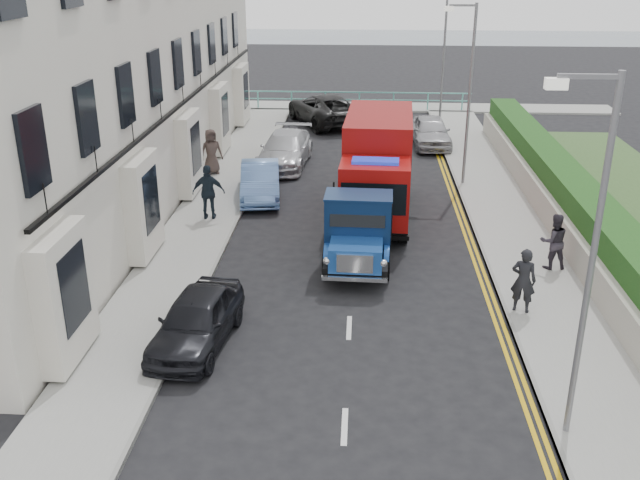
{
  "coord_description": "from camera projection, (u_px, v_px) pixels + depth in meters",
  "views": [
    {
      "loc": [
        0.22,
        -13.69,
        8.75
      ],
      "look_at": [
        -0.87,
        4.35,
        1.4
      ],
      "focal_mm": 40.0,
      "sensor_mm": 36.0,
      "label": 1
    }
  ],
  "objects": [
    {
      "name": "lamp_near",
      "position": [
        588.0,
        246.0,
        12.38
      ],
      "size": [
        1.23,
        0.18,
        7.0
      ],
      "color": "slate",
      "rests_on": "ground"
    },
    {
      "name": "pedestrian_west_near",
      "position": [
        209.0,
        192.0,
        24.42
      ],
      "size": [
        1.15,
        0.55,
        1.9
      ],
      "primitive_type": "imported",
      "rotation": [
        0.0,
        0.0,
        3.22
      ],
      "color": "#18222C",
      "rests_on": "pavement_west"
    },
    {
      "name": "parked_car_mid",
      "position": [
        260.0,
        181.0,
        26.95
      ],
      "size": [
        1.94,
        4.22,
        1.34
      ],
      "primitive_type": "imported",
      "rotation": [
        0.0,
        0.0,
        0.13
      ],
      "color": "#618BD1",
      "rests_on": "ground"
    },
    {
      "name": "seafront_car_left",
      "position": [
        325.0,
        109.0,
        38.54
      ],
      "size": [
        4.9,
        6.44,
        1.63
      ],
      "primitive_type": "imported",
      "rotation": [
        0.0,
        0.0,
        3.57
      ],
      "color": "black",
      "rests_on": "ground"
    },
    {
      "name": "lamp_far",
      "position": [
        442.0,
        51.0,
        36.42
      ],
      "size": [
        1.23,
        0.18,
        7.0
      ],
      "color": "slate",
      "rests_on": "ground"
    },
    {
      "name": "parked_car_rear",
      "position": [
        285.0,
        150.0,
        31.05
      ],
      "size": [
        2.34,
        5.04,
        1.43
      ],
      "primitive_type": "imported",
      "rotation": [
        0.0,
        0.0,
        -0.07
      ],
      "color": "#BABBBF",
      "rests_on": "ground"
    },
    {
      "name": "pavement_west",
      "position": [
        203.0,
        223.0,
        24.56
      ],
      "size": [
        2.4,
        38.0,
        0.12
      ],
      "primitive_type": "cube",
      "color": "gray",
      "rests_on": "ground"
    },
    {
      "name": "sea_plane",
      "position": [
        362.0,
        45.0,
        71.45
      ],
      "size": [
        120.0,
        120.0,
        0.0
      ],
      "primitive_type": "plane",
      "color": "#4D5C6A",
      "rests_on": "ground"
    },
    {
      "name": "bedford_lorry",
      "position": [
        358.0,
        234.0,
        20.88
      ],
      "size": [
        2.09,
        4.91,
        2.28
      ],
      "rotation": [
        0.0,
        0.0,
        -0.04
      ],
      "color": "black",
      "rests_on": "ground"
    },
    {
      "name": "pedestrian_east_near",
      "position": [
        523.0,
        280.0,
        18.1
      ],
      "size": [
        0.73,
        0.6,
        1.73
      ],
      "primitive_type": "imported",
      "rotation": [
        0.0,
        0.0,
        2.81
      ],
      "color": "black",
      "rests_on": "pavement_east"
    },
    {
      "name": "seafront_car_right",
      "position": [
        431.0,
        131.0,
        34.16
      ],
      "size": [
        1.86,
        4.25,
        1.43
      ],
      "primitive_type": "imported",
      "rotation": [
        0.0,
        0.0,
        0.04
      ],
      "color": "#A2A2A7",
      "rests_on": "ground"
    },
    {
      "name": "ground",
      "position": [
        347.0,
        371.0,
        15.97
      ],
      "size": [
        120.0,
        120.0,
        0.0
      ],
      "primitive_type": "plane",
      "color": "black",
      "rests_on": "ground"
    },
    {
      "name": "garden_east",
      "position": [
        572.0,
        207.0,
        23.55
      ],
      "size": [
        1.45,
        28.0,
        1.75
      ],
      "color": "#B2AD9E",
      "rests_on": "ground"
    },
    {
      "name": "promenade",
      "position": [
        359.0,
        107.0,
        42.76
      ],
      "size": [
        30.0,
        2.5,
        0.12
      ],
      "primitive_type": "cube",
      "color": "gray",
      "rests_on": "ground"
    },
    {
      "name": "parked_car_front",
      "position": [
        197.0,
        320.0,
        16.85
      ],
      "size": [
        1.97,
        3.95,
        1.29
      ],
      "primitive_type": "imported",
      "rotation": [
        0.0,
        0.0,
        -0.12
      ],
      "color": "black",
      "rests_on": "ground"
    },
    {
      "name": "pavement_east",
      "position": [
        511.0,
        229.0,
        23.97
      ],
      "size": [
        2.6,
        38.0,
        0.12
      ],
      "primitive_type": "cube",
      "color": "gray",
      "rests_on": "ground"
    },
    {
      "name": "red_lorry",
      "position": [
        378.0,
        164.0,
        24.89
      ],
      "size": [
        2.56,
        6.71,
        3.46
      ],
      "rotation": [
        0.0,
        0.0,
        -0.05
      ],
      "color": "black",
      "rests_on": "ground"
    },
    {
      "name": "seafront_railing",
      "position": [
        359.0,
        101.0,
        41.82
      ],
      "size": [
        13.0,
        0.08,
        1.11
      ],
      "color": "#59B2A5",
      "rests_on": "ground"
    },
    {
      "name": "pedestrian_east_far",
      "position": [
        554.0,
        241.0,
        20.6
      ],
      "size": [
        0.88,
        0.72,
        1.67
      ],
      "primitive_type": "imported",
      "rotation": [
        0.0,
        0.0,
        3.25
      ],
      "color": "#302A34",
      "rests_on": "pavement_east"
    },
    {
      "name": "lamp_mid",
      "position": [
        467.0,
        85.0,
        27.17
      ],
      "size": [
        1.23,
        0.18,
        7.0
      ],
      "color": "slate",
      "rests_on": "ground"
    },
    {
      "name": "pedestrian_west_far",
      "position": [
        211.0,
        152.0,
        29.44
      ],
      "size": [
        1.09,
        0.97,
        1.87
      ],
      "primitive_type": "imported",
      "rotation": [
        0.0,
        0.0,
        0.53
      ],
      "color": "#3C302B",
      "rests_on": "pavement_west"
    }
  ]
}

